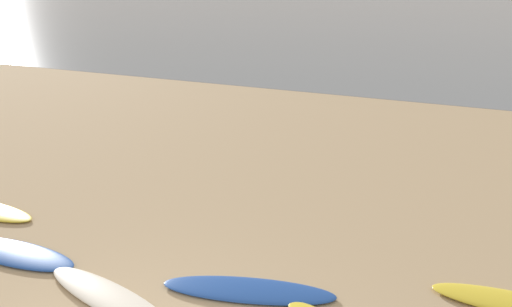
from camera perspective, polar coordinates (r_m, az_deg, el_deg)
The scene contains 4 objects.
ground_plane at distance 13.65m, azimuth 8.10°, elevation 3.30°, with size 120.00×120.00×0.20m, color tan.
surfboard_3 at distance 8.41m, azimuth -25.40°, elevation -10.02°, with size 2.11×0.60×0.07m, color #1E479E.
surfboard_4 at distance 7.04m, azimuth -16.17°, elevation -15.14°, with size 2.20×0.50×0.08m, color silver.
surfboard_5 at distance 6.90m, azimuth -0.84°, elevation -15.02°, with size 2.29×0.55×0.07m, color #1E479E.
Camera 1 is at (2.64, -2.70, 4.16)m, focal length 35.80 mm.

